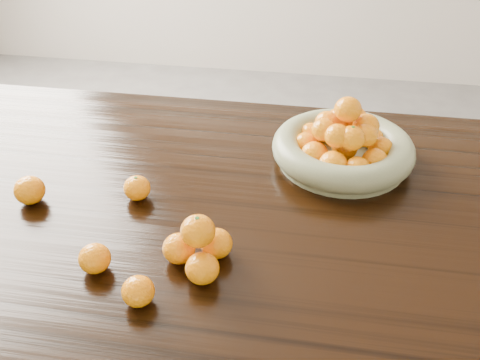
% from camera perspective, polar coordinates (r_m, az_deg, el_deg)
% --- Properties ---
extents(dining_table, '(2.00, 1.00, 0.75)m').
position_cam_1_polar(dining_table, '(1.22, 0.04, -6.04)').
color(dining_table, black).
rests_on(dining_table, ground).
extents(fruit_bowl, '(0.34, 0.34, 0.17)m').
position_cam_1_polar(fruit_bowl, '(1.31, 10.93, 3.56)').
color(fruit_bowl, gray).
rests_on(fruit_bowl, dining_table).
extents(orange_pyramid, '(0.13, 0.13, 0.11)m').
position_cam_1_polar(orange_pyramid, '(0.99, -4.41, -7.18)').
color(orange_pyramid, orange).
rests_on(orange_pyramid, dining_table).
extents(loose_orange_0, '(0.06, 0.06, 0.06)m').
position_cam_1_polar(loose_orange_0, '(1.19, -10.93, -0.85)').
color(loose_orange_0, orange).
rests_on(loose_orange_0, dining_table).
extents(loose_orange_1, '(0.06, 0.06, 0.06)m').
position_cam_1_polar(loose_orange_1, '(1.03, -15.24, -8.08)').
color(loose_orange_1, orange).
rests_on(loose_orange_1, dining_table).
extents(loose_orange_2, '(0.06, 0.06, 0.05)m').
position_cam_1_polar(loose_orange_2, '(0.95, -10.81, -11.58)').
color(loose_orange_2, orange).
rests_on(loose_orange_2, dining_table).
extents(loose_orange_3, '(0.07, 0.07, 0.06)m').
position_cam_1_polar(loose_orange_3, '(1.24, -21.53, -1.02)').
color(loose_orange_3, orange).
rests_on(loose_orange_3, dining_table).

